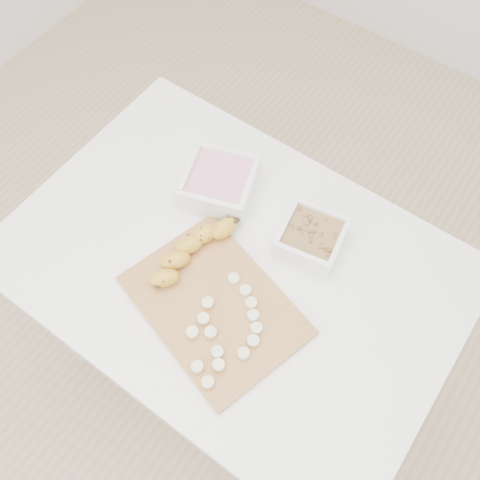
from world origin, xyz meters
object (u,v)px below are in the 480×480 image
Objects in this scene: bowl_yogurt at (219,183)px; banana at (191,252)px; cutting_board at (215,305)px; bowl_granola at (311,238)px; table at (233,281)px.

bowl_yogurt is 0.19m from banana.
cutting_board is at bearing -55.55° from bowl_yogurt.
bowl_granola reaches higher than banana.
table is 0.23m from bowl_yogurt.
cutting_board is (0.03, -0.11, 0.10)m from table.
bowl_yogurt is 1.29× the size of bowl_granola.
table is 0.22m from bowl_granola.
cutting_board is at bearing -7.47° from banana.
cutting_board is 1.60× the size of banana.
cutting_board reaches higher than table.
banana is (-0.19, -0.18, 0.00)m from bowl_granola.
bowl_granola is at bearing 65.24° from banana.
bowl_yogurt is 0.88× the size of banana.
table is at bearing 51.67° from banana.
table is 6.37× the size of bowl_granola.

